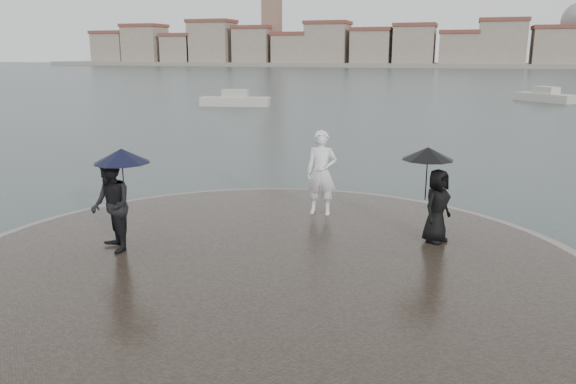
% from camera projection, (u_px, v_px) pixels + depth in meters
% --- Properties ---
extents(kerb_ring, '(12.50, 12.50, 0.32)m').
position_uv_depth(kerb_ring, '(267.00, 276.00, 10.36)').
color(kerb_ring, gray).
rests_on(kerb_ring, ground).
extents(quay_tip, '(11.90, 11.90, 0.36)m').
position_uv_depth(quay_tip, '(267.00, 275.00, 10.36)').
color(quay_tip, '#2D261E').
rests_on(quay_tip, ground).
extents(statue, '(0.78, 0.55, 2.03)m').
position_uv_depth(statue, '(321.00, 173.00, 13.41)').
color(statue, white).
rests_on(statue, quay_tip).
extents(visitor_left, '(1.36, 1.20, 2.04)m').
position_uv_depth(visitor_left, '(113.00, 195.00, 10.83)').
color(visitor_left, black).
rests_on(visitor_left, quay_tip).
extents(visitor_right, '(1.17, 1.07, 1.95)m').
position_uv_depth(visitor_right, '(434.00, 188.00, 11.43)').
color(visitor_right, black).
rests_on(visitor_right, quay_tip).
extents(far_skyline, '(260.00, 20.00, 37.00)m').
position_uv_depth(far_skyline, '(435.00, 47.00, 156.28)').
color(far_skyline, gray).
rests_on(far_skyline, ground).
extents(boats, '(46.66, 18.34, 1.50)m').
position_uv_depth(boats, '(524.00, 105.00, 41.51)').
color(boats, beige).
rests_on(boats, ground).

